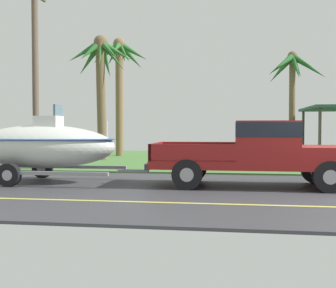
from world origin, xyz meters
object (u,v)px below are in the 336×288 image
Objects in this scene: utility_pole at (35,71)px; boat_on_trailer at (41,146)px; palm_tree_mid at (101,68)px; pickup_truck_towing at (264,150)px; palm_tree_near_left at (292,75)px; palm_tree_near_right at (120,68)px.

boat_on_trailer is at bearing -62.24° from utility_pole.
palm_tree_mid is at bearing 95.30° from boat_on_trailer.
utility_pole is (-8.24, 3.35, 2.77)m from pickup_truck_towing.
palm_tree_mid is 5.12m from utility_pole.
palm_tree_near_left is 10.12m from palm_tree_mid.
palm_tree_near_right is (-9.40, -0.27, 0.53)m from palm_tree_near_left.
utility_pole is at bearing 157.85° from pickup_truck_towing.
palm_tree_near_right is at bearing -178.37° from palm_tree_near_left.
palm_tree_near_right reaches higher than palm_tree_near_left.
palm_tree_near_left is (2.30, 11.69, 3.43)m from pickup_truck_towing.
palm_tree_mid is (-7.24, 8.32, 3.54)m from pickup_truck_towing.
palm_tree_near_right is 1.08× the size of palm_tree_mid.
utility_pole reaches higher than palm_tree_near_left.
boat_on_trailer is 0.79× the size of utility_pole.
boat_on_trailer is at bearing -126.88° from palm_tree_near_left.
palm_tree_near_right reaches higher than boat_on_trailer.
pickup_truck_towing is at bearing 0.00° from boat_on_trailer.
boat_on_trailer is at bearing -84.70° from palm_tree_mid.
palm_tree_near_left is at bearing 19.46° from palm_tree_mid.
pickup_truck_towing is at bearing -101.12° from palm_tree_near_left.
palm_tree_near_left is at bearing 38.36° from utility_pole.
pickup_truck_towing is at bearing -22.15° from utility_pole.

